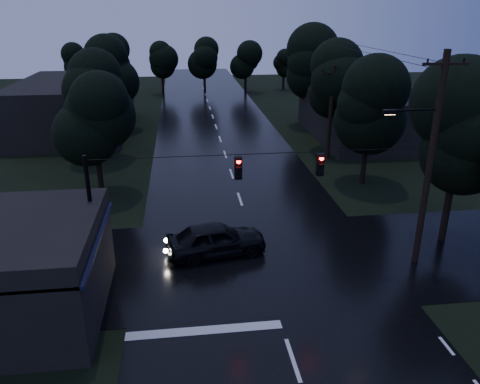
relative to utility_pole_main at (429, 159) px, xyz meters
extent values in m
cube|color=black|center=(-7.41, 19.00, -5.26)|extent=(12.00, 120.00, 0.02)
cube|color=black|center=(-7.41, 1.00, -5.26)|extent=(60.00, 9.00, 0.02)
cube|color=black|center=(-17.41, -2.00, -2.06)|extent=(6.00, 7.00, 0.12)
cube|color=black|center=(-14.41, -2.00, -2.06)|extent=(0.30, 7.00, 0.15)
cylinder|color=black|center=(-14.61, -5.00, -3.76)|extent=(0.10, 0.10, 3.00)
cylinder|color=black|center=(-14.61, 1.00, -3.76)|extent=(0.10, 0.10, 3.00)
cube|color=#F2CD60|center=(-14.46, -3.50, -2.76)|extent=(0.06, 1.60, 0.50)
cube|color=#F2CD60|center=(-14.46, -0.80, -2.76)|extent=(0.06, 1.20, 0.50)
cube|color=black|center=(6.59, 23.00, -3.06)|extent=(10.00, 14.00, 4.40)
cube|color=black|center=(-21.41, 29.00, -2.76)|extent=(10.00, 16.00, 5.00)
cylinder|color=black|center=(0.09, 0.00, -0.26)|extent=(0.30, 0.30, 10.00)
cube|color=black|center=(0.09, 0.00, 4.14)|extent=(2.00, 0.12, 0.12)
cylinder|color=black|center=(-1.01, 0.00, 2.24)|extent=(2.20, 0.10, 0.10)
cube|color=black|center=(-2.11, 0.00, 2.19)|extent=(0.60, 0.25, 0.18)
cube|color=#FFB266|center=(-2.11, 0.00, 2.09)|extent=(0.45, 0.18, 0.03)
cylinder|color=black|center=(0.89, 17.00, -1.51)|extent=(0.30, 0.30, 7.50)
cube|color=black|center=(0.89, 17.00, 1.64)|extent=(2.00, 0.12, 0.12)
cylinder|color=black|center=(-14.91, 0.00, -2.26)|extent=(0.18, 0.18, 6.00)
cylinder|color=black|center=(-7.41, 0.00, 0.54)|extent=(15.00, 0.03, 0.03)
cube|color=black|center=(-8.61, 0.00, -0.06)|extent=(0.32, 0.25, 1.00)
sphere|color=#FF0C07|center=(-8.61, -0.15, -0.06)|extent=(0.18, 0.18, 0.18)
cube|color=black|center=(-5.01, 0.00, -0.06)|extent=(0.32, 0.25, 1.00)
sphere|color=#FF0C07|center=(-5.01, -0.15, -0.06)|extent=(0.18, 0.18, 0.18)
cylinder|color=black|center=(2.59, 2.00, -3.86)|extent=(0.36, 0.36, 2.80)
sphere|color=black|center=(2.59, 2.00, -0.46)|extent=(4.48, 4.48, 4.48)
sphere|color=black|center=(2.59, 2.00, 0.74)|extent=(4.48, 4.48, 4.48)
sphere|color=black|center=(2.59, 2.00, 1.94)|extent=(4.48, 4.48, 4.48)
cylinder|color=black|center=(-16.41, 11.00, -4.03)|extent=(0.36, 0.36, 2.45)
sphere|color=black|center=(-16.41, 11.00, -1.06)|extent=(3.92, 3.92, 3.92)
sphere|color=black|center=(-16.41, 11.00, -0.01)|extent=(3.92, 3.92, 3.92)
sphere|color=black|center=(-16.41, 11.00, 1.04)|extent=(3.92, 3.92, 3.92)
cylinder|color=black|center=(-17.01, 19.00, -3.95)|extent=(0.36, 0.36, 2.62)
sphere|color=black|center=(-17.01, 19.00, -0.76)|extent=(4.20, 4.20, 4.20)
sphere|color=black|center=(-17.01, 19.00, 0.37)|extent=(4.20, 4.20, 4.20)
sphere|color=black|center=(-17.01, 19.00, 1.49)|extent=(4.20, 4.20, 4.20)
cylinder|color=black|center=(-17.61, 29.00, -3.86)|extent=(0.36, 0.36, 2.80)
sphere|color=black|center=(-17.61, 29.00, -0.46)|extent=(4.48, 4.48, 4.48)
sphere|color=black|center=(-17.61, 29.00, 0.74)|extent=(4.48, 4.48, 4.48)
sphere|color=black|center=(-17.61, 29.00, 1.94)|extent=(4.48, 4.48, 4.48)
cylinder|color=black|center=(1.59, 11.00, -3.95)|extent=(0.36, 0.36, 2.62)
sphere|color=black|center=(1.59, 11.00, -0.76)|extent=(4.20, 4.20, 4.20)
sphere|color=black|center=(1.59, 11.00, 0.37)|extent=(4.20, 4.20, 4.20)
sphere|color=black|center=(1.59, 11.00, 1.49)|extent=(4.20, 4.20, 4.20)
cylinder|color=black|center=(2.19, 19.00, -3.86)|extent=(0.36, 0.36, 2.80)
sphere|color=black|center=(2.19, 19.00, -0.46)|extent=(4.48, 4.48, 4.48)
sphere|color=black|center=(2.19, 19.00, 0.74)|extent=(4.48, 4.48, 4.48)
sphere|color=black|center=(2.19, 19.00, 1.94)|extent=(4.48, 4.48, 4.48)
cylinder|color=black|center=(2.79, 29.00, -3.77)|extent=(0.36, 0.36, 2.97)
sphere|color=black|center=(2.79, 29.00, -0.16)|extent=(4.76, 4.76, 4.76)
sphere|color=black|center=(2.79, 29.00, 1.12)|extent=(4.76, 4.76, 4.76)
sphere|color=black|center=(2.79, 29.00, 2.39)|extent=(4.76, 4.76, 4.76)
imported|color=black|center=(-9.48, 1.97, -4.42)|extent=(5.22, 2.83, 1.69)
camera|label=1|loc=(-10.90, -18.81, 6.31)|focal=35.00mm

